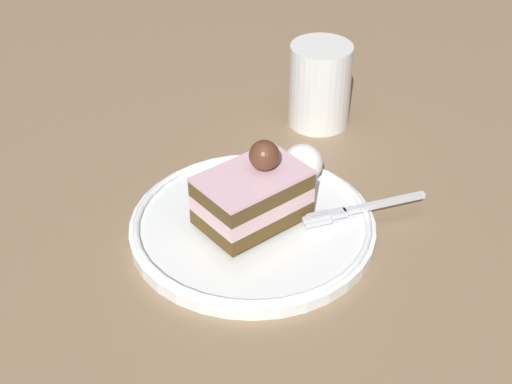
% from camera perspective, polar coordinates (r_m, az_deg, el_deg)
% --- Properties ---
extents(ground_plane, '(2.40, 2.40, 0.00)m').
position_cam_1_polar(ground_plane, '(0.70, 0.09, -3.55)').
color(ground_plane, '#8A6D50').
extents(dessert_plate, '(0.23, 0.23, 0.02)m').
position_cam_1_polar(dessert_plate, '(0.71, 0.00, -2.49)').
color(dessert_plate, white).
rests_on(dessert_plate, ground_plane).
extents(cake_slice, '(0.11, 0.11, 0.08)m').
position_cam_1_polar(cake_slice, '(0.68, 0.00, -0.17)').
color(cake_slice, '#553B17').
rests_on(cake_slice, dessert_plate).
extents(whipped_cream_dollop, '(0.04, 0.04, 0.04)m').
position_cam_1_polar(whipped_cream_dollop, '(0.74, 3.82, 2.21)').
color(whipped_cream_dollop, white).
rests_on(whipped_cream_dollop, dessert_plate).
extents(fork, '(0.05, 0.12, 0.00)m').
position_cam_1_polar(fork, '(0.72, 8.10, -1.19)').
color(fork, silver).
rests_on(fork, dessert_plate).
extents(drink_glass_near, '(0.07, 0.07, 0.09)m').
position_cam_1_polar(drink_glass_near, '(0.86, 5.02, 7.56)').
color(drink_glass_near, white).
rests_on(drink_glass_near, ground_plane).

